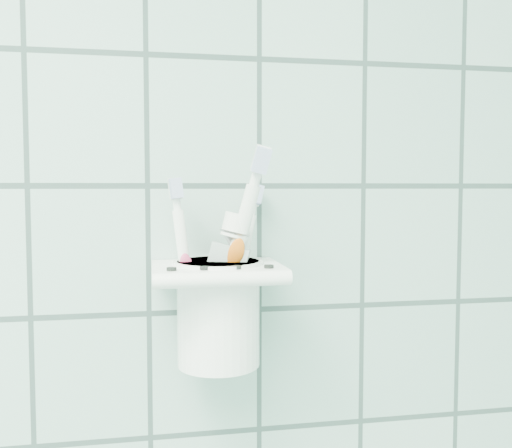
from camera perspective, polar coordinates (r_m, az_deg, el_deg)
holder_bracket at (r=0.57m, az=-3.95°, el=-4.92°), size 0.13×0.10×0.04m
cup at (r=0.58m, az=-3.78°, el=-8.47°), size 0.09×0.09×0.11m
toothbrush_pink at (r=0.56m, az=-5.97°, el=-4.37°), size 0.03×0.03×0.18m
toothbrush_blue at (r=0.56m, az=-3.47°, el=-4.31°), size 0.05×0.05×0.18m
toothbrush_orange at (r=0.58m, az=-4.87°, el=-2.21°), size 0.06×0.05×0.22m
toothpaste_tube at (r=0.56m, az=-5.18°, el=-4.96°), size 0.07×0.04×0.16m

